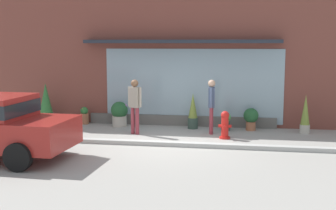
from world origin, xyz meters
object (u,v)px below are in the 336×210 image
at_px(potted_plant_near_hydrant, 251,118).
at_px(potted_plant_by_entrance, 193,112).
at_px(potted_plant_window_right, 46,105).
at_px(pedestrian_with_handbag, 212,102).
at_px(potted_plant_window_left, 84,116).
at_px(pedestrian_passerby, 135,102).
at_px(potted_plant_doorstep, 305,115).
at_px(fire_hydrant, 225,125).
at_px(potted_plant_trailing_edge, 119,113).
at_px(potted_plant_window_center, 226,121).

distance_m(potted_plant_near_hydrant, potted_plant_by_entrance, 1.94).
height_order(potted_plant_window_right, potted_plant_by_entrance, potted_plant_window_right).
height_order(pedestrian_with_handbag, potted_plant_window_left, pedestrian_with_handbag).
height_order(pedestrian_passerby, potted_plant_doorstep, pedestrian_passerby).
height_order(fire_hydrant, potted_plant_window_left, fire_hydrant).
height_order(pedestrian_with_handbag, potted_plant_by_entrance, pedestrian_with_handbag).
bearing_deg(potted_plant_trailing_edge, potted_plant_window_left, 169.94).
distance_m(pedestrian_passerby, potted_plant_window_center, 3.11).
bearing_deg(pedestrian_passerby, potted_plant_trailing_edge, -32.35).
bearing_deg(potted_plant_window_right, potted_plant_by_entrance, 0.26).
distance_m(potted_plant_window_right, potted_plant_by_entrance, 5.27).
bearing_deg(potted_plant_window_center, potted_plant_trailing_edge, 178.27).
xyz_separation_m(pedestrian_with_handbag, potted_plant_near_hydrant, (1.25, 0.77, -0.59)).
height_order(pedestrian_passerby, potted_plant_window_right, pedestrian_passerby).
bearing_deg(pedestrian_with_handbag, pedestrian_passerby, 98.25).
relative_size(potted_plant_window_right, potted_plant_by_entrance, 1.21).
relative_size(potted_plant_near_hydrant, potted_plant_window_center, 1.25).
distance_m(pedestrian_with_handbag, potted_plant_window_left, 4.75).
bearing_deg(pedestrian_with_handbag, potted_plant_window_right, 79.99).
bearing_deg(potted_plant_window_center, potted_plant_doorstep, -1.04).
height_order(potted_plant_doorstep, potted_plant_by_entrance, potted_plant_doorstep).
relative_size(pedestrian_passerby, potted_plant_window_center, 2.94).
xyz_separation_m(potted_plant_window_right, potted_plant_near_hydrant, (7.20, 0.05, -0.28)).
relative_size(potted_plant_doorstep, potted_plant_window_right, 0.85).
bearing_deg(pedestrian_passerby, potted_plant_window_right, 3.34).
xyz_separation_m(pedestrian_with_handbag, potted_plant_window_center, (0.45, 0.59, -0.70)).
xyz_separation_m(potted_plant_doorstep, potted_plant_window_center, (-2.50, 0.05, -0.28)).
bearing_deg(potted_plant_window_left, pedestrian_passerby, -32.74).
height_order(pedestrian_passerby, potted_plant_window_center, pedestrian_passerby).
distance_m(fire_hydrant, potted_plant_near_hydrant, 1.65).
height_order(fire_hydrant, potted_plant_window_right, potted_plant_window_right).
bearing_deg(potted_plant_window_right, potted_plant_window_left, 9.80).
height_order(pedestrian_passerby, potted_plant_by_entrance, pedestrian_passerby).
bearing_deg(potted_plant_doorstep, potted_plant_window_center, 178.96).
bearing_deg(potted_plant_window_left, potted_plant_by_entrance, -3.03).
xyz_separation_m(pedestrian_with_handbag, pedestrian_passerby, (-2.38, -0.48, 0.02)).
bearing_deg(pedestrian_with_handbag, potted_plant_trailing_edge, 74.57).
bearing_deg(pedestrian_passerby, pedestrian_with_handbag, -146.69).
bearing_deg(pedestrian_passerby, potted_plant_near_hydrant, -139.12).
bearing_deg(potted_plant_window_center, fire_hydrant, -89.56).
xyz_separation_m(pedestrian_with_handbag, potted_plant_window_right, (-5.94, 0.72, -0.31)).
relative_size(fire_hydrant, potted_plant_window_left, 1.38).
xyz_separation_m(potted_plant_near_hydrant, potted_plant_window_center, (-0.80, -0.18, -0.11)).
bearing_deg(potted_plant_window_right, potted_plant_window_center, -1.10).
height_order(fire_hydrant, potted_plant_near_hydrant, fire_hydrant).
relative_size(potted_plant_window_left, potted_plant_window_center, 1.04).
distance_m(pedestrian_passerby, potted_plant_by_entrance, 2.14).
height_order(pedestrian_passerby, potted_plant_trailing_edge, pedestrian_passerby).
xyz_separation_m(pedestrian_passerby, potted_plant_window_left, (-2.22, 1.43, -0.73)).
relative_size(pedestrian_with_handbag, potted_plant_window_left, 2.81).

